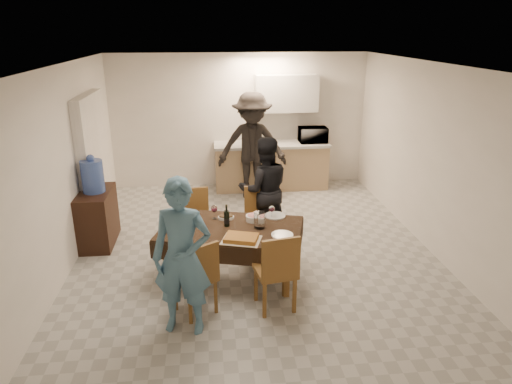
% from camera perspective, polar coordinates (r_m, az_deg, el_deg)
% --- Properties ---
extents(floor, '(5.00, 6.00, 0.02)m').
position_cam_1_polar(floor, '(6.69, -0.10, -7.15)').
color(floor, '#B0B0AB').
rests_on(floor, ground).
extents(ceiling, '(5.00, 6.00, 0.02)m').
position_cam_1_polar(ceiling, '(5.97, -0.11, 15.67)').
color(ceiling, white).
rests_on(ceiling, wall_back).
extents(wall_back, '(5.00, 0.02, 2.60)m').
position_cam_1_polar(wall_back, '(9.11, -2.10, 8.87)').
color(wall_back, white).
rests_on(wall_back, floor).
extents(wall_front, '(5.00, 0.02, 2.60)m').
position_cam_1_polar(wall_front, '(3.46, 5.18, -10.38)').
color(wall_front, white).
rests_on(wall_front, floor).
extents(wall_left, '(0.02, 6.00, 2.60)m').
position_cam_1_polar(wall_left, '(6.45, -22.79, 2.67)').
color(wall_left, white).
rests_on(wall_left, floor).
extents(wall_right, '(0.02, 6.00, 2.60)m').
position_cam_1_polar(wall_right, '(6.92, 21.01, 3.99)').
color(wall_right, white).
rests_on(wall_right, floor).
extents(stub_partition, '(0.15, 1.40, 2.10)m').
position_cam_1_polar(stub_partition, '(7.61, -19.57, 3.57)').
color(stub_partition, silver).
rests_on(stub_partition, floor).
extents(kitchen_base_cabinet, '(2.20, 0.60, 0.86)m').
position_cam_1_polar(kitchen_base_cabinet, '(9.07, 1.91, 3.16)').
color(kitchen_base_cabinet, tan).
rests_on(kitchen_base_cabinet, floor).
extents(kitchen_worktop, '(2.24, 0.64, 0.05)m').
position_cam_1_polar(kitchen_worktop, '(8.95, 1.94, 5.95)').
color(kitchen_worktop, beige).
rests_on(kitchen_worktop, kitchen_base_cabinet).
extents(upper_cabinet, '(1.20, 0.34, 0.70)m').
position_cam_1_polar(upper_cabinet, '(8.95, 3.83, 12.21)').
color(upper_cabinet, silver).
rests_on(upper_cabinet, wall_back).
extents(dining_table, '(1.94, 1.43, 0.68)m').
position_cam_1_polar(dining_table, '(5.74, -3.13, -4.73)').
color(dining_table, black).
rests_on(dining_table, floor).
extents(chair_near_left, '(0.56, 0.59, 0.48)m').
position_cam_1_polar(chair_near_left, '(5.05, -7.77, -9.92)').
color(chair_near_left, brown).
rests_on(chair_near_left, floor).
extents(chair_near_right, '(0.50, 0.50, 0.51)m').
position_cam_1_polar(chair_near_right, '(5.07, 2.56, -9.15)').
color(chair_near_right, brown).
rests_on(chair_near_right, floor).
extents(chair_far_left, '(0.46, 0.46, 0.49)m').
position_cam_1_polar(chair_far_left, '(6.39, -7.48, -3.22)').
color(chair_far_left, brown).
rests_on(chair_far_left, floor).
extents(chair_far_right, '(0.41, 0.41, 0.48)m').
position_cam_1_polar(chair_far_right, '(6.43, 0.57, -2.93)').
color(chair_far_right, brown).
rests_on(chair_far_right, floor).
extents(console, '(0.44, 0.88, 0.81)m').
position_cam_1_polar(console, '(7.10, -19.16, -3.05)').
color(console, black).
rests_on(console, floor).
extents(water_jug, '(0.31, 0.31, 0.47)m').
position_cam_1_polar(water_jug, '(6.89, -19.75, 1.86)').
color(water_jug, '#4464B9').
rests_on(water_jug, console).
extents(wine_bottle, '(0.07, 0.07, 0.29)m').
position_cam_1_polar(wine_bottle, '(5.72, -3.69, -2.94)').
color(wine_bottle, black).
rests_on(wine_bottle, dining_table).
extents(water_pitcher, '(0.14, 0.14, 0.21)m').
position_cam_1_polar(water_pitcher, '(5.67, 0.41, -3.55)').
color(water_pitcher, white).
rests_on(water_pitcher, dining_table).
extents(savoury_tart, '(0.52, 0.45, 0.06)m').
position_cam_1_polar(savoury_tart, '(5.38, -1.85, -5.79)').
color(savoury_tart, '#B78635').
rests_on(savoury_tart, dining_table).
extents(salad_bowl, '(0.20, 0.20, 0.08)m').
position_cam_1_polar(salad_bowl, '(5.90, -0.33, -3.27)').
color(salad_bowl, silver).
rests_on(salad_bowl, dining_table).
extents(mushroom_dish, '(0.19, 0.19, 0.03)m').
position_cam_1_polar(mushroom_dish, '(5.98, -3.77, -3.22)').
color(mushroom_dish, silver).
rests_on(mushroom_dish, dining_table).
extents(wine_glass_a, '(0.09, 0.09, 0.21)m').
position_cam_1_polar(wine_glass_a, '(5.46, -8.80, -4.72)').
color(wine_glass_a, white).
rests_on(wine_glass_a, dining_table).
extents(wine_glass_b, '(0.08, 0.08, 0.18)m').
position_cam_1_polar(wine_glass_b, '(5.97, 1.99, -2.47)').
color(wine_glass_b, white).
rests_on(wine_glass_b, dining_table).
extents(wine_glass_c, '(0.09, 0.09, 0.19)m').
position_cam_1_polar(wine_glass_c, '(5.96, -5.23, -2.50)').
color(wine_glass_c, white).
rests_on(wine_glass_c, dining_table).
extents(plate_near_left, '(0.28, 0.28, 0.02)m').
position_cam_1_polar(plate_near_left, '(5.46, -9.29, -5.88)').
color(plate_near_left, silver).
rests_on(plate_near_left, dining_table).
extents(plate_near_right, '(0.27, 0.27, 0.02)m').
position_cam_1_polar(plate_near_right, '(5.52, 3.29, -5.38)').
color(plate_near_right, silver).
rests_on(plate_near_right, dining_table).
extents(plate_far_left, '(0.26, 0.26, 0.02)m').
position_cam_1_polar(plate_far_left, '(6.01, -9.03, -3.41)').
color(plate_far_left, silver).
rests_on(plate_far_left, dining_table).
extents(plate_far_right, '(0.28, 0.28, 0.02)m').
position_cam_1_polar(plate_far_right, '(6.06, 2.39, -2.97)').
color(plate_far_right, silver).
rests_on(plate_far_right, dining_table).
extents(microwave, '(0.54, 0.36, 0.30)m').
position_cam_1_polar(microwave, '(9.06, 7.13, 7.11)').
color(microwave, silver).
rests_on(microwave, kitchen_worktop).
extents(person_near, '(0.68, 0.52, 1.68)m').
position_cam_1_polar(person_near, '(4.72, -9.21, -8.12)').
color(person_near, teal).
rests_on(person_near, floor).
extents(person_far, '(0.81, 0.65, 1.58)m').
position_cam_1_polar(person_far, '(6.71, 1.05, 0.30)').
color(person_far, black).
rests_on(person_far, floor).
extents(person_kitchen, '(1.27, 0.73, 1.96)m').
position_cam_1_polar(person_kitchen, '(8.45, -0.48, 5.79)').
color(person_kitchen, black).
rests_on(person_kitchen, floor).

